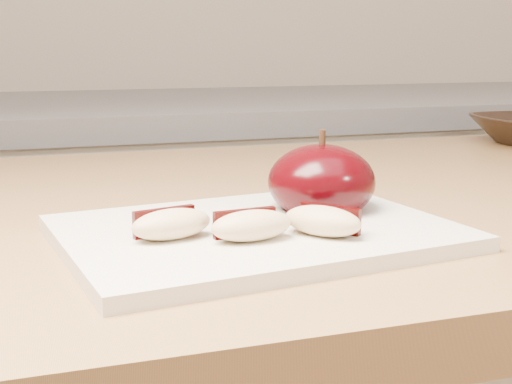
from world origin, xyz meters
name	(u,v)px	position (x,y,z in m)	size (l,w,h in m)	color
back_cabinet	(167,335)	(0.00, 1.20, 0.47)	(2.40, 0.62, 0.94)	silver
cutting_board	(256,233)	(-0.10, 0.36, 0.91)	(0.28, 0.20, 0.01)	silver
apple_half	(321,182)	(-0.03, 0.39, 0.93)	(0.11, 0.11, 0.07)	black
apple_wedge_a	(171,224)	(-0.16, 0.34, 0.92)	(0.06, 0.04, 0.02)	#D7B988
apple_wedge_b	(251,225)	(-0.11, 0.32, 0.92)	(0.06, 0.03, 0.02)	#D7B988
apple_wedge_c	(324,221)	(-0.06, 0.32, 0.92)	(0.06, 0.06, 0.02)	#D7B988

